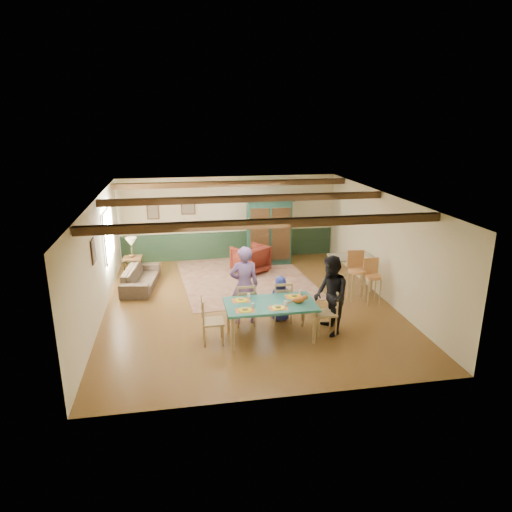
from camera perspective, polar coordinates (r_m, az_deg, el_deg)
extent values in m
plane|color=brown|center=(11.52, -0.94, -6.07)|extent=(8.00, 8.00, 0.00)
cube|color=beige|center=(14.90, -3.40, 4.74)|extent=(7.00, 0.02, 2.70)
cube|color=beige|center=(11.09, -19.13, -0.55)|extent=(0.02, 8.00, 2.70)
cube|color=beige|center=(12.09, 15.65, 1.19)|extent=(0.02, 8.00, 2.70)
cube|color=silver|center=(10.75, -1.01, 7.28)|extent=(7.00, 8.00, 0.02)
cube|color=#1C3420|center=(15.10, -3.33, 1.39)|extent=(6.95, 0.03, 0.90)
cube|color=#311F0D|center=(8.55, 1.41, 4.09)|extent=(6.95, 0.16, 0.16)
cube|color=#311F0D|center=(11.15, -1.33, 7.17)|extent=(6.95, 0.16, 0.16)
cube|color=#311F0D|center=(13.70, -3.00, 9.01)|extent=(6.95, 0.16, 0.16)
imported|color=slate|center=(10.22, -1.48, -3.69)|extent=(0.66, 0.44, 1.81)
imported|color=black|center=(9.87, 9.32, -4.93)|extent=(0.66, 0.85, 1.73)
imported|color=navy|center=(10.51, 3.09, -5.33)|extent=(0.52, 0.34, 1.06)
cube|color=tan|center=(13.29, -1.42, -2.82)|extent=(3.89, 4.49, 0.01)
cube|color=#15362A|center=(14.39, 1.63, 3.16)|extent=(1.53, 0.66, 2.13)
imported|color=#43110D|center=(13.71, -0.72, -0.36)|extent=(1.25, 1.26, 0.84)
imported|color=#3E3327|center=(12.93, -14.20, -2.61)|extent=(1.02, 2.03, 0.57)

